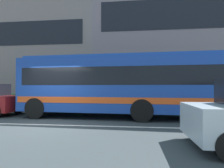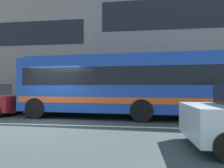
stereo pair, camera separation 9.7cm
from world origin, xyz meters
name	(u,v)px [view 2 (the right image)]	position (x,y,z in m)	size (l,w,h in m)	color
ground_plane	(42,125)	(0.00, 0.00, 0.00)	(160.00, 160.00, 0.00)	#353D3F
lane_centre_line	(42,125)	(0.00, 0.00, 0.00)	(60.00, 0.16, 0.01)	silver
hedge_row_far	(104,102)	(1.50, 5.93, 0.50)	(22.11, 1.10, 1.00)	#366B36
apartment_block_left	(13,52)	(-11.40, 14.62, 5.86)	(22.22, 8.80, 11.72)	gray
apartment_block_right	(202,37)	(10.93, 14.62, 6.96)	(22.44, 8.80, 13.91)	gray
transit_bus	(129,84)	(3.42, 2.31, 1.69)	(10.93, 3.20, 3.06)	#1B419D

